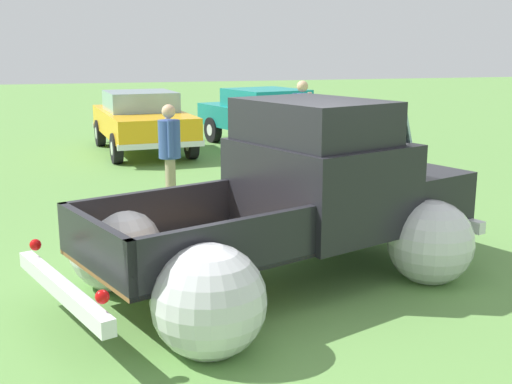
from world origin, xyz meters
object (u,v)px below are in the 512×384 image
vintage_pickup_truck (301,209)px  show_car_0 (142,119)px  show_car_1 (269,115)px  spectator_0 (170,150)px  spectator_1 (302,117)px

vintage_pickup_truck → show_car_0: bearing=74.5°
vintage_pickup_truck → show_car_1: (2.46, 9.03, 0.03)m
show_car_0 → spectator_0: spectator_0 is taller
show_car_1 → spectator_1: size_ratio=2.65×
spectator_0 → vintage_pickup_truck: bearing=-72.0°
show_car_0 → spectator_0: 5.57m
show_car_1 → spectator_0: size_ratio=2.94×
show_car_1 → spectator_0: (-3.33, -5.53, 0.13)m
vintage_pickup_truck → show_car_1: bearing=54.9°
show_car_0 → show_car_1: same height
vintage_pickup_truck → spectator_1: vintage_pickup_truck is taller
vintage_pickup_truck → spectator_0: bearing=84.1°
vintage_pickup_truck → show_car_0: 9.09m
vintage_pickup_truck → spectator_1: bearing=49.8°
vintage_pickup_truck → show_car_0: vintage_pickup_truck is taller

